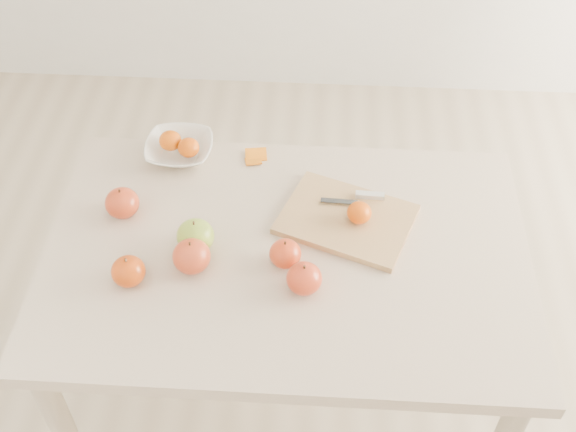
{
  "coord_description": "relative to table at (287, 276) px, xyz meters",
  "views": [
    {
      "loc": [
        0.07,
        -1.17,
        2.09
      ],
      "look_at": [
        0.0,
        0.05,
        0.82
      ],
      "focal_mm": 45.0,
      "sensor_mm": 36.0,
      "label": 1
    }
  ],
  "objects": [
    {
      "name": "bowl_tangerine_far",
      "position": [
        -0.29,
        0.32,
        0.14
      ],
      "size": [
        0.06,
        0.06,
        0.05
      ],
      "primitive_type": "ellipsoid",
      "color": "#CF5807",
      "rests_on": "fruit_bowl"
    },
    {
      "name": "table",
      "position": [
        0.0,
        0.0,
        0.0
      ],
      "size": [
        1.2,
        0.8,
        0.75
      ],
      "color": "beige",
      "rests_on": "ground"
    },
    {
      "name": "apple_red_d",
      "position": [
        -0.36,
        -0.12,
        0.14
      ],
      "size": [
        0.08,
        0.08,
        0.07
      ],
      "primitive_type": "ellipsoid",
      "color": "#9B0F02",
      "rests_on": "table"
    },
    {
      "name": "apple_red_b",
      "position": [
        -0.22,
        -0.07,
        0.14
      ],
      "size": [
        0.09,
        0.09,
        0.08
      ],
      "primitive_type": "ellipsoid",
      "color": "maroon",
      "rests_on": "table"
    },
    {
      "name": "fruit_bowl",
      "position": [
        -0.32,
        0.33,
        0.12
      ],
      "size": [
        0.19,
        0.19,
        0.05
      ],
      "primitive_type": "imported",
      "color": "white",
      "rests_on": "table"
    },
    {
      "name": "apple_red_a",
      "position": [
        -0.43,
        0.1,
        0.14
      ],
      "size": [
        0.09,
        0.09,
        0.08
      ],
      "primitive_type": "ellipsoid",
      "color": "#8F0A04",
      "rests_on": "table"
    },
    {
      "name": "bowl_tangerine_near",
      "position": [
        -0.35,
        0.34,
        0.14
      ],
      "size": [
        0.06,
        0.06,
        0.05
      ],
      "primitive_type": "ellipsoid",
      "color": "orange",
      "rests_on": "fruit_bowl"
    },
    {
      "name": "board_tangerine",
      "position": [
        0.18,
        0.1,
        0.14
      ],
      "size": [
        0.06,
        0.06,
        0.05
      ],
      "primitive_type": "ellipsoid",
      "color": "#CD5607",
      "rests_on": "cutting_board"
    },
    {
      "name": "ground",
      "position": [
        0.0,
        0.0,
        -0.65
      ],
      "size": [
        3.5,
        3.5,
        0.0
      ],
      "primitive_type": "plane",
      "color": "#C6B293",
      "rests_on": "ground"
    },
    {
      "name": "cutting_board",
      "position": [
        0.15,
        0.11,
        0.11
      ],
      "size": [
        0.38,
        0.33,
        0.02
      ],
      "primitive_type": "cube",
      "rotation": [
        0.0,
        0.0,
        -0.36
      ],
      "color": "tan",
      "rests_on": "table"
    },
    {
      "name": "apple_red_c",
      "position": [
        0.05,
        -0.12,
        0.14
      ],
      "size": [
        0.08,
        0.08,
        0.08
      ],
      "primitive_type": "ellipsoid",
      "color": "#A31C1A",
      "rests_on": "table"
    },
    {
      "name": "orange_peel_b",
      "position": [
        -0.11,
        0.32,
        0.1
      ],
      "size": [
        0.05,
        0.04,
        0.01
      ],
      "primitive_type": "cube",
      "rotation": [
        -0.14,
        0.0,
        0.23
      ],
      "color": "orange",
      "rests_on": "table"
    },
    {
      "name": "apple_green",
      "position": [
        -0.22,
        -0.0,
        0.14
      ],
      "size": [
        0.09,
        0.09,
        0.08
      ],
      "primitive_type": "ellipsoid",
      "color": "olive",
      "rests_on": "table"
    },
    {
      "name": "apple_red_e",
      "position": [
        -0.0,
        -0.04,
        0.13
      ],
      "size": [
        0.08,
        0.08,
        0.07
      ],
      "primitive_type": "ellipsoid",
      "color": "maroon",
      "rests_on": "table"
    },
    {
      "name": "orange_peel_a",
      "position": [
        -0.11,
        0.35,
        0.1
      ],
      "size": [
        0.07,
        0.05,
        0.01
      ],
      "primitive_type": "cube",
      "rotation": [
        0.21,
        0.0,
        0.14
      ],
      "color": "orange",
      "rests_on": "table"
    },
    {
      "name": "paring_knife",
      "position": [
        0.19,
        0.18,
        0.12
      ],
      "size": [
        0.17,
        0.05,
        0.01
      ],
      "color": "silver",
      "rests_on": "cutting_board"
    }
  ]
}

